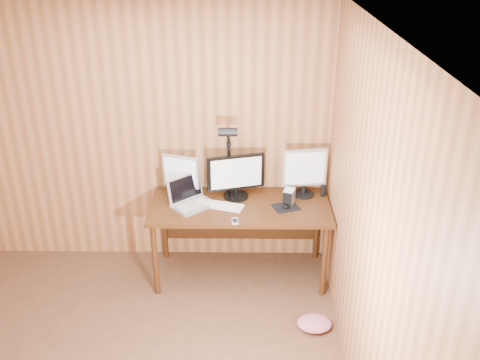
{
  "coord_description": "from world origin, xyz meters",
  "views": [
    {
      "loc": [
        0.98,
        -2.55,
        3.02
      ],
      "look_at": [
        0.93,
        1.58,
        1.02
      ],
      "focal_mm": 40.0,
      "sensor_mm": 36.0,
      "label": 1
    }
  ],
  "objects_px": {
    "monitor_center": "(236,176)",
    "speaker": "(323,191)",
    "hard_drive": "(289,197)",
    "desk_lamp": "(228,150)",
    "mouse": "(286,205)",
    "laptop": "(190,198)",
    "desk": "(240,213)",
    "phone": "(235,221)",
    "keyboard": "(219,205)",
    "monitor_left": "(181,175)",
    "monitor_right": "(305,171)"
  },
  "relations": [
    {
      "from": "speaker",
      "to": "keyboard",
      "type": "bearing_deg",
      "value": -167.67
    },
    {
      "from": "mouse",
      "to": "hard_drive",
      "type": "bearing_deg",
      "value": 58.35
    },
    {
      "from": "monitor_center",
      "to": "speaker",
      "type": "height_order",
      "value": "monitor_center"
    },
    {
      "from": "monitor_center",
      "to": "monitor_left",
      "type": "distance_m",
      "value": 0.5
    },
    {
      "from": "laptop",
      "to": "hard_drive",
      "type": "bearing_deg",
      "value": -40.62
    },
    {
      "from": "keyboard",
      "to": "phone",
      "type": "height_order",
      "value": "keyboard"
    },
    {
      "from": "laptop",
      "to": "phone",
      "type": "xyz_separation_m",
      "value": [
        0.4,
        -0.31,
        -0.06
      ]
    },
    {
      "from": "monitor_center",
      "to": "phone",
      "type": "height_order",
      "value": "monitor_center"
    },
    {
      "from": "desk",
      "to": "monitor_right",
      "type": "bearing_deg",
      "value": 11.91
    },
    {
      "from": "mouse",
      "to": "desk_lamp",
      "type": "bearing_deg",
      "value": 148.79
    },
    {
      "from": "desk",
      "to": "monitor_left",
      "type": "xyz_separation_m",
      "value": [
        -0.54,
        0.1,
        0.33
      ]
    },
    {
      "from": "desk",
      "to": "mouse",
      "type": "bearing_deg",
      "value": -15.62
    },
    {
      "from": "hard_drive",
      "to": "desk_lamp",
      "type": "distance_m",
      "value": 0.68
    },
    {
      "from": "hard_drive",
      "to": "speaker",
      "type": "bearing_deg",
      "value": 45.02
    },
    {
      "from": "desk",
      "to": "speaker",
      "type": "relative_size",
      "value": 14.91
    },
    {
      "from": "monitor_right",
      "to": "desk_lamp",
      "type": "height_order",
      "value": "desk_lamp"
    },
    {
      "from": "desk",
      "to": "monitor_left",
      "type": "relative_size",
      "value": 4.1
    },
    {
      "from": "monitor_center",
      "to": "keyboard",
      "type": "distance_m",
      "value": 0.31
    },
    {
      "from": "hard_drive",
      "to": "desk_lamp",
      "type": "relative_size",
      "value": 0.21
    },
    {
      "from": "monitor_center",
      "to": "speaker",
      "type": "relative_size",
      "value": 4.8
    },
    {
      "from": "desk_lamp",
      "to": "monitor_center",
      "type": "bearing_deg",
      "value": -16.44
    },
    {
      "from": "monitor_right",
      "to": "mouse",
      "type": "bearing_deg",
      "value": -135.66
    },
    {
      "from": "phone",
      "to": "desk_lamp",
      "type": "relative_size",
      "value": 0.15
    },
    {
      "from": "monitor_left",
      "to": "laptop",
      "type": "height_order",
      "value": "monitor_left"
    },
    {
      "from": "monitor_center",
      "to": "speaker",
      "type": "bearing_deg",
      "value": -12.92
    },
    {
      "from": "monitor_left",
      "to": "laptop",
      "type": "xyz_separation_m",
      "value": [
        0.09,
        -0.17,
        -0.15
      ]
    },
    {
      "from": "phone",
      "to": "desk_lamp",
      "type": "xyz_separation_m",
      "value": [
        -0.07,
        0.49,
        0.44
      ]
    },
    {
      "from": "monitor_right",
      "to": "phone",
      "type": "bearing_deg",
      "value": -150.28
    },
    {
      "from": "laptop",
      "to": "hard_drive",
      "type": "height_order",
      "value": "laptop"
    },
    {
      "from": "phone",
      "to": "mouse",
      "type": "bearing_deg",
      "value": 24.72
    },
    {
      "from": "monitor_right",
      "to": "mouse",
      "type": "height_order",
      "value": "monitor_right"
    },
    {
      "from": "phone",
      "to": "keyboard",
      "type": "bearing_deg",
      "value": 112.99
    },
    {
      "from": "mouse",
      "to": "laptop",
      "type": "bearing_deg",
      "value": 170.47
    },
    {
      "from": "speaker",
      "to": "monitor_right",
      "type": "bearing_deg",
      "value": 175.31
    },
    {
      "from": "monitor_center",
      "to": "hard_drive",
      "type": "xyz_separation_m",
      "value": [
        0.47,
        -0.13,
        -0.14
      ]
    },
    {
      "from": "keyboard",
      "to": "desk_lamp",
      "type": "height_order",
      "value": "desk_lamp"
    },
    {
      "from": "mouse",
      "to": "monitor_right",
      "type": "bearing_deg",
      "value": 46.85
    },
    {
      "from": "desk",
      "to": "monitor_center",
      "type": "height_order",
      "value": "monitor_center"
    },
    {
      "from": "monitor_left",
      "to": "keyboard",
      "type": "relative_size",
      "value": 0.86
    },
    {
      "from": "keyboard",
      "to": "speaker",
      "type": "xyz_separation_m",
      "value": [
        0.94,
        0.21,
        0.04
      ]
    },
    {
      "from": "monitor_center",
      "to": "monitor_right",
      "type": "relative_size",
      "value": 1.14
    },
    {
      "from": "monitor_left",
      "to": "mouse",
      "type": "xyz_separation_m",
      "value": [
        0.94,
        -0.22,
        -0.19
      ]
    },
    {
      "from": "hard_drive",
      "to": "monitor_right",
      "type": "bearing_deg",
      "value": 68.6
    },
    {
      "from": "hard_drive",
      "to": "monitor_left",
      "type": "bearing_deg",
      "value": -170.63
    },
    {
      "from": "desk",
      "to": "monitor_center",
      "type": "distance_m",
      "value": 0.35
    },
    {
      "from": "desk",
      "to": "monitor_center",
      "type": "xyz_separation_m",
      "value": [
        -0.04,
        0.08,
        0.33
      ]
    },
    {
      "from": "hard_drive",
      "to": "speaker",
      "type": "xyz_separation_m",
      "value": [
        0.33,
        0.16,
        -0.02
      ]
    },
    {
      "from": "monitor_right",
      "to": "phone",
      "type": "xyz_separation_m",
      "value": [
        -0.62,
        -0.49,
        -0.24
      ]
    },
    {
      "from": "keyboard",
      "to": "desk_lamp",
      "type": "distance_m",
      "value": 0.5
    },
    {
      "from": "monitor_right",
      "to": "laptop",
      "type": "height_order",
      "value": "monitor_right"
    }
  ]
}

